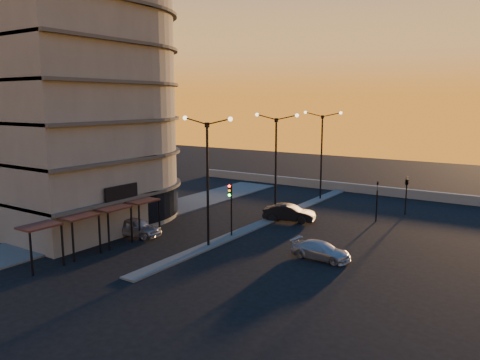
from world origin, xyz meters
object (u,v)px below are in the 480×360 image
at_px(traffic_light_main, 230,201).
at_px(car_hatchback, 135,227).
at_px(streetlamp_mid, 276,157).
at_px(car_sedan, 289,213).
at_px(car_wagon, 321,250).

bearing_deg(traffic_light_main, car_hatchback, -149.03).
xyz_separation_m(streetlamp_mid, car_hatchback, (-6.50, -11.03, -4.85)).
xyz_separation_m(car_sedan, car_wagon, (6.50, -7.81, -0.15)).
distance_m(streetlamp_mid, car_hatchback, 13.69).
distance_m(car_hatchback, car_sedan, 13.50).
height_order(car_hatchback, car_sedan, car_sedan).
xyz_separation_m(streetlamp_mid, car_sedan, (1.50, -0.16, -4.85)).
bearing_deg(streetlamp_mid, car_wagon, -44.88).
height_order(car_sedan, car_wagon, car_sedan).
distance_m(streetlamp_mid, car_wagon, 12.35).
xyz_separation_m(traffic_light_main, car_hatchback, (-6.50, -3.90, -2.15)).
xyz_separation_m(streetlamp_mid, car_wagon, (8.00, -7.97, -4.99)).
height_order(car_hatchback, car_wagon, car_hatchback).
bearing_deg(car_wagon, car_hatchback, 104.10).
height_order(streetlamp_mid, car_sedan, streetlamp_mid).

